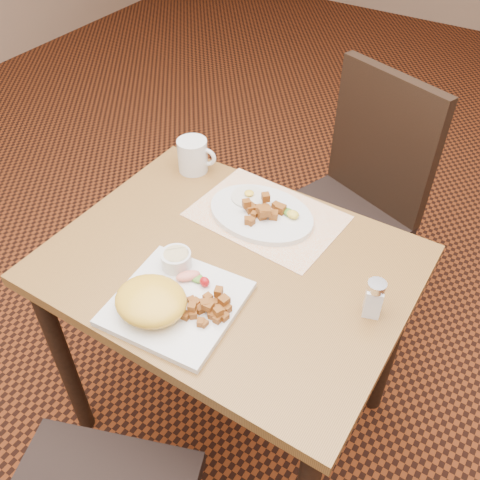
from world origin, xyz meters
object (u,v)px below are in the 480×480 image
at_px(plate_oval, 261,214).
at_px(coffee_mug, 193,156).
at_px(chair_far, 352,197).
at_px(plate_square, 176,303).
at_px(table, 230,289).
at_px(salt_shaker, 374,298).

height_order(plate_oval, coffee_mug, coffee_mug).
relative_size(chair_far, plate_square, 3.46).
bearing_deg(plate_square, plate_oval, 89.72).
bearing_deg(coffee_mug, plate_oval, -16.26).
xyz_separation_m(table, salt_shaker, (0.37, 0.03, 0.16)).
bearing_deg(chair_far, table, 103.81).
bearing_deg(coffee_mug, plate_square, -58.32).
relative_size(table, plate_oval, 2.96).
bearing_deg(table, coffee_mug, 138.28).
distance_m(table, plate_square, 0.23).
height_order(table, coffee_mug, coffee_mug).
bearing_deg(chair_far, plate_oval, 99.06).
relative_size(plate_square, plate_oval, 0.92).
relative_size(chair_far, coffee_mug, 8.08).
height_order(plate_square, plate_oval, plate_oval).
xyz_separation_m(table, coffee_mug, (-0.31, 0.28, 0.16)).
xyz_separation_m(chair_far, coffee_mug, (-0.39, -0.40, 0.26)).
height_order(table, salt_shaker, salt_shaker).
height_order(chair_far, plate_oval, chair_far).
distance_m(table, coffee_mug, 0.45).
distance_m(chair_far, plate_oval, 0.54).
distance_m(table, chair_far, 0.69).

